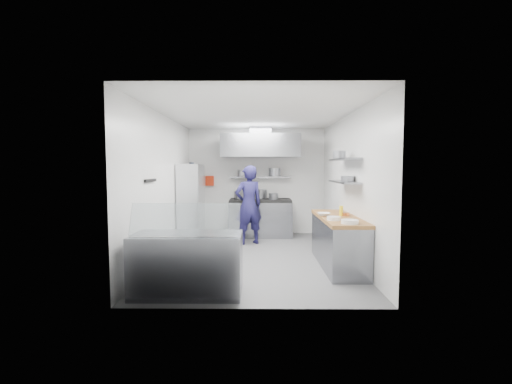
{
  "coord_description": "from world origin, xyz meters",
  "views": [
    {
      "loc": [
        0.06,
        -6.66,
        1.76
      ],
      "look_at": [
        0.0,
        0.6,
        1.25
      ],
      "focal_mm": 24.0,
      "sensor_mm": 36.0,
      "label": 1
    }
  ],
  "objects_px": {
    "gas_range": "(260,219)",
    "display_case": "(188,264)",
    "chef": "(249,205)",
    "wire_rack": "(191,204)"
  },
  "relations": [
    {
      "from": "gas_range",
      "to": "chef",
      "type": "bearing_deg",
      "value": -106.84
    },
    {
      "from": "chef",
      "to": "display_case",
      "type": "bearing_deg",
      "value": 52.64
    },
    {
      "from": "chef",
      "to": "display_case",
      "type": "distance_m",
      "value": 3.31
    },
    {
      "from": "gas_range",
      "to": "display_case",
      "type": "height_order",
      "value": "gas_range"
    },
    {
      "from": "chef",
      "to": "wire_rack",
      "type": "relative_size",
      "value": 0.98
    },
    {
      "from": "display_case",
      "to": "gas_range",
      "type": "bearing_deg",
      "value": 75.89
    },
    {
      "from": "gas_range",
      "to": "chef",
      "type": "xyz_separation_m",
      "value": [
        -0.28,
        -0.91,
        0.46
      ]
    },
    {
      "from": "wire_rack",
      "to": "display_case",
      "type": "bearing_deg",
      "value": -79.74
    },
    {
      "from": "gas_range",
      "to": "wire_rack",
      "type": "height_order",
      "value": "wire_rack"
    },
    {
      "from": "gas_range",
      "to": "display_case",
      "type": "relative_size",
      "value": 1.07
    }
  ]
}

